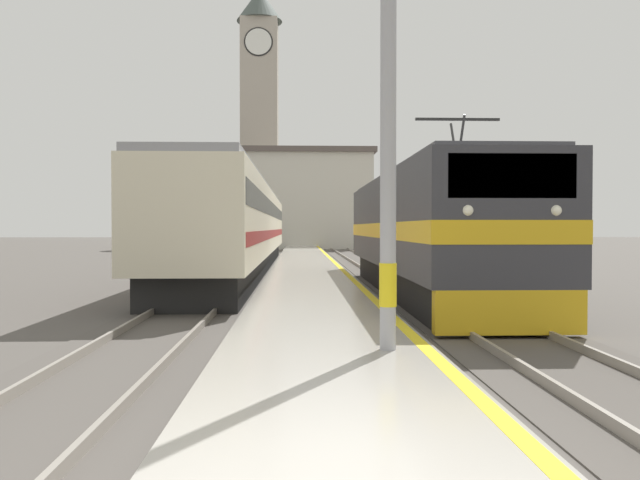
{
  "coord_description": "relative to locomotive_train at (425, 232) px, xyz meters",
  "views": [
    {
      "loc": [
        -0.41,
        -4.24,
        2.02
      ],
      "look_at": [
        0.76,
        28.63,
        1.37
      ],
      "focal_mm": 35.0,
      "sensor_mm": 36.0,
      "label": 1
    }
  ],
  "objects": [
    {
      "name": "ground_plane",
      "position": [
        -3.42,
        15.58,
        -1.88
      ],
      "size": [
        200.0,
        200.0,
        0.0
      ],
      "primitive_type": "plane",
      "color": "#514C47"
    },
    {
      "name": "platform",
      "position": [
        -3.41,
        10.58,
        -1.71
      ],
      "size": [
        3.06,
        140.0,
        0.33
      ],
      "color": "#ADA89E",
      "rests_on": "ground"
    },
    {
      "name": "rail_track_near",
      "position": [
        0.0,
        10.58,
        -1.85
      ],
      "size": [
        2.84,
        140.0,
        0.16
      ],
      "color": "#514C47",
      "rests_on": "ground"
    },
    {
      "name": "rail_track_far",
      "position": [
        -6.45,
        10.58,
        -1.85
      ],
      "size": [
        2.84,
        140.0,
        0.16
      ],
      "color": "#514C47",
      "rests_on": "ground"
    },
    {
      "name": "locomotive_train",
      "position": [
        0.0,
        0.0,
        0.0
      ],
      "size": [
        2.92,
        15.54,
        4.65
      ],
      "color": "black",
      "rests_on": "ground"
    },
    {
      "name": "passenger_train",
      "position": [
        -6.45,
        11.2,
        0.22
      ],
      "size": [
        2.92,
        32.17,
        3.9
      ],
      "color": "black",
      "rests_on": "ground"
    },
    {
      "name": "catenary_mast",
      "position": [
        -2.45,
        -10.11,
        2.96
      ],
      "size": [
        2.88,
        0.24,
        8.84
      ],
      "color": "#9E9EA3",
      "rests_on": "platform"
    },
    {
      "name": "clock_tower",
      "position": [
        -8.18,
        53.14,
        13.66
      ],
      "size": [
        5.19,
        5.19,
        29.32
      ],
      "color": "#ADA393",
      "rests_on": "ground"
    },
    {
      "name": "station_building",
      "position": [
        -5.81,
        43.4,
        2.91
      ],
      "size": [
        18.6,
        10.09,
        9.53
      ],
      "color": "beige",
      "rests_on": "ground"
    }
  ]
}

